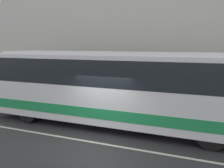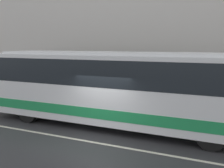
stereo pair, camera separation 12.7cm
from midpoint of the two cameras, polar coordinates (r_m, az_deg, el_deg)
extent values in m
plane|color=#2D2D30|center=(10.05, -4.47, -13.18)|extent=(60.00, 60.00, 0.00)
cube|color=gray|center=(14.82, 5.26, -5.52)|extent=(60.00, 2.87, 0.18)
cube|color=silver|center=(16.06, 7.40, 17.89)|extent=(60.00, 0.30, 12.60)
cube|color=#2D2B28|center=(15.89, 6.88, 0.26)|extent=(60.00, 0.06, 2.80)
cube|color=beige|center=(10.05, -4.47, -13.16)|extent=(54.00, 0.14, 0.01)
cube|color=white|center=(11.59, -1.32, -0.66)|extent=(12.38, 2.59, 2.99)
cube|color=#1E8C4C|center=(11.79, -1.31, -5.20)|extent=(12.32, 2.61, 0.45)
cube|color=black|center=(11.49, -1.34, 3.01)|extent=(12.01, 2.61, 1.14)
cube|color=white|center=(11.44, -1.35, 7.05)|extent=(10.53, 2.20, 0.12)
cylinder|color=black|center=(9.85, 21.37, -11.12)|extent=(1.01, 0.28, 1.01)
cylinder|color=black|center=(12.01, 21.71, -7.53)|extent=(1.01, 0.28, 1.01)
cylinder|color=black|center=(13.00, -18.97, -6.14)|extent=(1.01, 0.28, 1.01)
cylinder|color=black|center=(14.71, -13.08, -4.16)|extent=(1.01, 0.28, 1.01)
cylinder|color=#333338|center=(15.48, -0.19, -1.77)|extent=(0.36, 0.36, 1.45)
sphere|color=tan|center=(15.34, -0.20, 1.38)|extent=(0.27, 0.27, 0.27)
camera|label=1|loc=(0.06, -90.32, -0.05)|focal=40.00mm
camera|label=2|loc=(0.06, 89.68, 0.05)|focal=40.00mm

